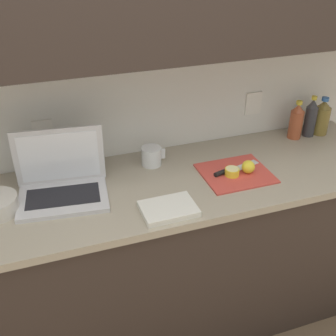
{
  "coord_description": "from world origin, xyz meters",
  "views": [
    {
      "loc": [
        -0.35,
        -1.5,
        1.92
      ],
      "look_at": [
        0.16,
        -0.01,
        0.98
      ],
      "focal_mm": 45.0,
      "sensor_mm": 36.0,
      "label": 1
    }
  ],
  "objects_px": {
    "measuring_cup": "(152,156)",
    "cutting_board": "(236,173)",
    "lemon_half_cut": "(232,172)",
    "lemon_whole_beside": "(248,167)",
    "bottle_water_clear": "(322,117)",
    "bottle_green_soda": "(296,121)",
    "laptop": "(62,181)",
    "bottle_oil_tall": "(311,118)",
    "knife": "(229,170)"
  },
  "relations": [
    {
      "from": "knife",
      "to": "cutting_board",
      "type": "bearing_deg",
      "value": -49.18
    },
    {
      "from": "bottle_green_soda",
      "to": "measuring_cup",
      "type": "distance_m",
      "value": 0.81
    },
    {
      "from": "bottle_oil_tall",
      "to": "measuring_cup",
      "type": "xyz_separation_m",
      "value": [
        -0.89,
        -0.03,
        -0.06
      ]
    },
    {
      "from": "knife",
      "to": "lemon_half_cut",
      "type": "relative_size",
      "value": 3.85
    },
    {
      "from": "knife",
      "to": "bottle_oil_tall",
      "type": "distance_m",
      "value": 0.63
    },
    {
      "from": "knife",
      "to": "bottle_oil_tall",
      "type": "bearing_deg",
      "value": 5.55
    },
    {
      "from": "cutting_board",
      "to": "bottle_green_soda",
      "type": "bearing_deg",
      "value": 26.89
    },
    {
      "from": "cutting_board",
      "to": "bottle_water_clear",
      "type": "height_order",
      "value": "bottle_water_clear"
    },
    {
      "from": "lemon_half_cut",
      "to": "lemon_whole_beside",
      "type": "height_order",
      "value": "lemon_whole_beside"
    },
    {
      "from": "bottle_green_soda",
      "to": "measuring_cup",
      "type": "relative_size",
      "value": 1.81
    },
    {
      "from": "lemon_half_cut",
      "to": "measuring_cup",
      "type": "xyz_separation_m",
      "value": [
        -0.31,
        0.22,
        0.02
      ]
    },
    {
      "from": "cutting_board",
      "to": "measuring_cup",
      "type": "relative_size",
      "value": 2.7
    },
    {
      "from": "cutting_board",
      "to": "bottle_water_clear",
      "type": "xyz_separation_m",
      "value": [
        0.63,
        0.24,
        0.09
      ]
    },
    {
      "from": "measuring_cup",
      "to": "bottle_green_soda",
      "type": "bearing_deg",
      "value": 1.85
    },
    {
      "from": "bottle_water_clear",
      "to": "measuring_cup",
      "type": "distance_m",
      "value": 0.97
    },
    {
      "from": "lemon_whole_beside",
      "to": "laptop",
      "type": "bearing_deg",
      "value": 172.09
    },
    {
      "from": "bottle_water_clear",
      "to": "knife",
      "type": "bearing_deg",
      "value": -161.37
    },
    {
      "from": "cutting_board",
      "to": "lemon_half_cut",
      "type": "bearing_deg",
      "value": -152.42
    },
    {
      "from": "bottle_oil_tall",
      "to": "bottle_water_clear",
      "type": "bearing_deg",
      "value": -0.0
    },
    {
      "from": "laptop",
      "to": "cutting_board",
      "type": "bearing_deg",
      "value": -0.38
    },
    {
      "from": "lemon_whole_beside",
      "to": "bottle_water_clear",
      "type": "bearing_deg",
      "value": 23.93
    },
    {
      "from": "bottle_oil_tall",
      "to": "measuring_cup",
      "type": "relative_size",
      "value": 1.94
    },
    {
      "from": "cutting_board",
      "to": "laptop",
      "type": "bearing_deg",
      "value": 172.86
    },
    {
      "from": "bottle_green_soda",
      "to": "bottle_water_clear",
      "type": "relative_size",
      "value": 1.01
    },
    {
      "from": "knife",
      "to": "bottle_water_clear",
      "type": "relative_size",
      "value": 1.23
    },
    {
      "from": "cutting_board",
      "to": "knife",
      "type": "bearing_deg",
      "value": 146.03
    },
    {
      "from": "bottle_oil_tall",
      "to": "measuring_cup",
      "type": "distance_m",
      "value": 0.9
    },
    {
      "from": "cutting_board",
      "to": "bottle_water_clear",
      "type": "relative_size",
      "value": 1.5
    },
    {
      "from": "lemon_whole_beside",
      "to": "bottle_water_clear",
      "type": "xyz_separation_m",
      "value": [
        0.57,
        0.25,
        0.06
      ]
    },
    {
      "from": "laptop",
      "to": "cutting_board",
      "type": "distance_m",
      "value": 0.78
    },
    {
      "from": "cutting_board",
      "to": "bottle_green_soda",
      "type": "height_order",
      "value": "bottle_green_soda"
    },
    {
      "from": "lemon_half_cut",
      "to": "lemon_whole_beside",
      "type": "relative_size",
      "value": 1.09
    },
    {
      "from": "laptop",
      "to": "bottle_water_clear",
      "type": "bearing_deg",
      "value": 12.5
    },
    {
      "from": "bottle_oil_tall",
      "to": "laptop",
      "type": "bearing_deg",
      "value": -173.95
    },
    {
      "from": "bottle_oil_tall",
      "to": "lemon_whole_beside",
      "type": "bearing_deg",
      "value": -153.1
    },
    {
      "from": "measuring_cup",
      "to": "cutting_board",
      "type": "bearing_deg",
      "value": -31.85
    },
    {
      "from": "bottle_green_soda",
      "to": "measuring_cup",
      "type": "height_order",
      "value": "bottle_green_soda"
    },
    {
      "from": "knife",
      "to": "lemon_half_cut",
      "type": "distance_m",
      "value": 0.03
    },
    {
      "from": "bottle_oil_tall",
      "to": "bottle_water_clear",
      "type": "height_order",
      "value": "bottle_oil_tall"
    },
    {
      "from": "measuring_cup",
      "to": "laptop",
      "type": "bearing_deg",
      "value": -165.14
    },
    {
      "from": "bottle_green_soda",
      "to": "bottle_water_clear",
      "type": "xyz_separation_m",
      "value": [
        0.16,
        -0.0,
        -0.0
      ]
    },
    {
      "from": "measuring_cup",
      "to": "bottle_water_clear",
      "type": "bearing_deg",
      "value": 1.55
    },
    {
      "from": "cutting_board",
      "to": "measuring_cup",
      "type": "bearing_deg",
      "value": 148.15
    },
    {
      "from": "cutting_board",
      "to": "lemon_half_cut",
      "type": "height_order",
      "value": "lemon_half_cut"
    },
    {
      "from": "bottle_water_clear",
      "to": "measuring_cup",
      "type": "relative_size",
      "value": 1.8
    },
    {
      "from": "laptop",
      "to": "lemon_half_cut",
      "type": "xyz_separation_m",
      "value": [
        0.74,
        -0.11,
        -0.04
      ]
    },
    {
      "from": "laptop",
      "to": "bottle_green_soda",
      "type": "distance_m",
      "value": 1.25
    },
    {
      "from": "cutting_board",
      "to": "lemon_half_cut",
      "type": "distance_m",
      "value": 0.04
    },
    {
      "from": "laptop",
      "to": "bottle_water_clear",
      "type": "height_order",
      "value": "laptop"
    },
    {
      "from": "knife",
      "to": "lemon_half_cut",
      "type": "bearing_deg",
      "value": -107.93
    }
  ]
}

